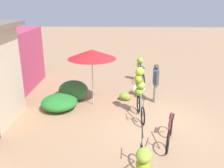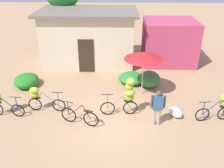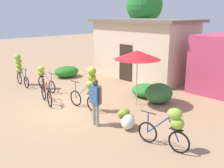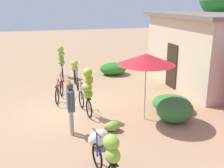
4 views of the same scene
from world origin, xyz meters
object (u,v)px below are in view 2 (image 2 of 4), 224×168
(building_low, at_px, (89,37))
(bicycle_near_pile, at_px, (39,97))
(market_umbrella, at_px, (144,56))
(banana_pile_on_ground, at_px, (156,106))
(person_vendor, at_px, (158,105))
(bicycle_center_loaded, at_px, (80,116))
(bicycle_rightmost, at_px, (221,105))
(bicycle_by_shop, at_px, (127,94))
(produce_sack, at_px, (175,112))
(shop_pink, at_px, (169,42))

(building_low, xyz_separation_m, bicycle_near_pile, (-1.58, -5.75, -0.98))
(building_low, xyz_separation_m, market_umbrella, (3.06, -4.17, 0.38))
(banana_pile_on_ground, relative_size, person_vendor, 0.37)
(bicycle_center_loaded, distance_m, banana_pile_on_ground, 3.49)
(banana_pile_on_ground, bearing_deg, bicycle_rightmost, -17.58)
(bicycle_by_shop, height_order, bicycle_rightmost, bicycle_by_shop)
(bicycle_near_pile, xyz_separation_m, produce_sack, (5.93, -0.32, -0.48))
(market_umbrella, height_order, bicycle_rightmost, market_umbrella)
(shop_pink, relative_size, person_vendor, 2.01)
(produce_sack, bearing_deg, banana_pile_on_ground, 141.88)
(bicycle_center_loaded, relative_size, produce_sack, 2.29)
(building_low, bearing_deg, produce_sack, -54.33)
(banana_pile_on_ground, distance_m, produce_sack, 0.98)
(market_umbrella, xyz_separation_m, produce_sack, (1.30, -1.90, -1.84))
(shop_pink, bearing_deg, person_vendor, -103.30)
(market_umbrella, bearing_deg, bicycle_rightmost, -34.54)
(banana_pile_on_ground, bearing_deg, produce_sack, -38.12)
(shop_pink, relative_size, market_umbrella, 1.43)
(bicycle_center_loaded, xyz_separation_m, bicycle_rightmost, (5.77, 0.44, 0.37))
(bicycle_near_pile, bearing_deg, building_low, 74.65)
(market_umbrella, height_order, produce_sack, market_umbrella)
(market_umbrella, distance_m, person_vendor, 2.76)
(market_umbrella, bearing_deg, bicycle_center_loaded, -137.15)
(bicycle_rightmost, relative_size, person_vendor, 0.99)
(building_low, xyz_separation_m, produce_sack, (4.35, -6.07, -1.46))
(produce_sack, bearing_deg, bicycle_rightmost, -6.30)
(bicycle_by_shop, height_order, banana_pile_on_ground, bicycle_by_shop)
(person_vendor, bearing_deg, market_umbrella, 99.01)
(produce_sack, xyz_separation_m, person_vendor, (-0.90, -0.61, 0.75))
(market_umbrella, bearing_deg, bicycle_by_shop, -113.98)
(bicycle_near_pile, distance_m, produce_sack, 5.96)
(bicycle_center_loaded, bearing_deg, bicycle_rightmost, 4.37)
(building_low, distance_m, bicycle_near_pile, 6.04)
(bicycle_center_loaded, xyz_separation_m, bicycle_by_shop, (1.94, 0.75, 0.64))
(shop_pink, distance_m, market_umbrella, 4.90)
(bicycle_rightmost, bearing_deg, person_vendor, -171.06)
(building_low, height_order, bicycle_center_loaded, building_low)
(bicycle_center_loaded, relative_size, bicycle_rightmost, 1.01)
(produce_sack, bearing_deg, bicycle_by_shop, 176.73)
(building_low, distance_m, bicycle_by_shop, 6.40)
(bicycle_near_pile, height_order, bicycle_rightmost, bicycle_rightmost)
(building_low, xyz_separation_m, bicycle_by_shop, (2.26, -5.95, -0.67))
(bicycle_center_loaded, height_order, banana_pile_on_ground, bicycle_center_loaded)
(building_low, relative_size, produce_sack, 8.51)
(shop_pink, xyz_separation_m, market_umbrella, (-2.03, -4.40, 0.72))
(building_low, bearing_deg, bicycle_by_shop, -69.16)
(bicycle_by_shop, bearing_deg, shop_pink, 65.47)
(shop_pink, height_order, market_umbrella, shop_pink)
(building_low, distance_m, shop_pink, 5.10)
(shop_pink, height_order, bicycle_near_pile, shop_pink)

